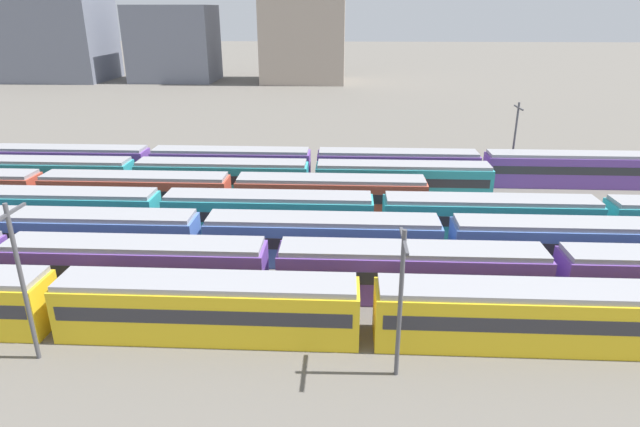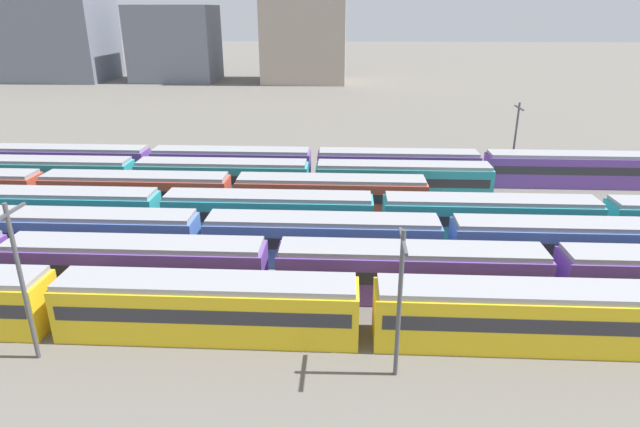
% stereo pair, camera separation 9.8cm
% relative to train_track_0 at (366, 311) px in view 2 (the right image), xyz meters
% --- Properties ---
extents(train_track_0, '(112.50, 3.06, 3.75)m').
position_rel_train_track_0_xyz_m(train_track_0, '(0.00, 0.00, 0.00)').
color(train_track_0, yellow).
rests_on(train_track_0, ground_plane).
extents(train_track_1, '(74.70, 3.06, 3.75)m').
position_rel_train_track_0_xyz_m(train_track_1, '(-6.32, 5.20, 0.00)').
color(train_track_1, '#6B429E').
rests_on(train_track_1, ground_plane).
extents(train_track_2, '(74.70, 3.06, 3.75)m').
position_rel_train_track_0_xyz_m(train_track_2, '(-12.53, 10.40, 0.00)').
color(train_track_2, '#4C70BC').
rests_on(train_track_2, ground_plane).
extents(train_track_3, '(112.50, 3.06, 3.75)m').
position_rel_train_track_0_xyz_m(train_track_3, '(1.46, 15.60, 0.00)').
color(train_track_3, teal).
rests_on(train_track_3, ground_plane).
extents(train_track_4, '(55.80, 3.06, 3.75)m').
position_rel_train_track_0_xyz_m(train_track_4, '(-21.65, 20.80, -0.00)').
color(train_track_4, '#BC4C38').
rests_on(train_track_4, ground_plane).
extents(train_track_5, '(55.80, 3.06, 3.75)m').
position_rel_train_track_0_xyz_m(train_track_5, '(-14.35, 26.00, -0.00)').
color(train_track_5, teal).
rests_on(train_track_5, ground_plane).
extents(train_track_6, '(93.60, 3.06, 3.75)m').
position_rel_train_track_0_xyz_m(train_track_6, '(4.44, 31.20, 0.00)').
color(train_track_6, '#6B429E').
rests_on(train_track_6, ground_plane).
extents(catenary_pole_0, '(0.24, 3.20, 9.35)m').
position_rel_train_track_0_xyz_m(catenary_pole_0, '(-18.64, -2.82, 3.31)').
color(catenary_pole_0, '#4C4C51').
rests_on(catenary_pole_0, ground_plane).
extents(catenary_pole_1, '(0.24, 3.20, 8.72)m').
position_rel_train_track_0_xyz_m(catenary_pole_1, '(18.09, 34.38, 2.98)').
color(catenary_pole_1, '#4C4C51').
rests_on(catenary_pole_1, ground_plane).
extents(catenary_pole_2, '(0.24, 3.20, 8.51)m').
position_rel_train_track_0_xyz_m(catenary_pole_2, '(1.54, -3.28, 2.87)').
color(catenary_pole_2, '#4C4C51').
rests_on(catenary_pole_2, ground_plane).
extents(distant_building_0, '(27.14, 20.75, 27.76)m').
position_rel_train_track_0_xyz_m(distant_building_0, '(-81.14, 122.38, 11.97)').
color(distant_building_0, slate).
rests_on(distant_building_0, ground_plane).
extents(distant_building_1, '(22.01, 16.75, 19.59)m').
position_rel_train_track_0_xyz_m(distant_building_1, '(-48.49, 122.38, 7.89)').
color(distant_building_1, slate).
rests_on(distant_building_1, ground_plane).
extents(distant_building_2, '(21.75, 20.00, 41.04)m').
position_rel_train_track_0_xyz_m(distant_building_2, '(-13.13, 122.38, 18.62)').
color(distant_building_2, '#A89989').
rests_on(distant_building_2, ground_plane).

